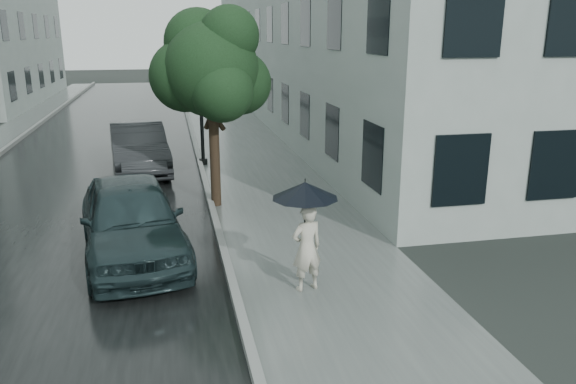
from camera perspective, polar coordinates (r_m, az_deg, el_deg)
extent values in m
plane|color=black|center=(10.05, 3.63, -9.62)|extent=(120.00, 120.00, 0.00)
cube|color=slate|center=(21.34, -4.37, 4.29)|extent=(3.50, 60.00, 0.01)
cube|color=slate|center=(21.17, -9.29, 4.22)|extent=(0.15, 60.00, 0.15)
cube|color=black|center=(21.32, -18.72, 3.46)|extent=(6.85, 60.00, 0.00)
cube|color=#919E99|center=(29.32, 3.98, 16.35)|extent=(7.00, 36.00, 9.00)
cube|color=black|center=(28.57, -3.03, 16.37)|extent=(0.08, 32.40, 7.20)
cube|color=black|center=(39.49, -24.22, 14.23)|extent=(0.08, 16.20, 6.40)
imported|color=#B9B6A2|center=(9.64, 1.92, -5.69)|extent=(0.64, 0.50, 1.54)
cylinder|color=black|center=(9.45, 1.72, -2.55)|extent=(0.02, 0.02, 0.66)
cone|color=black|center=(9.31, 1.74, 0.18)|extent=(1.48, 1.48, 0.28)
cylinder|color=black|center=(9.27, 1.75, 1.14)|extent=(0.02, 0.02, 0.08)
cylinder|color=black|center=(9.57, 1.70, -4.58)|extent=(0.03, 0.03, 0.06)
cylinder|color=#332619|center=(14.33, -7.45, 3.56)|extent=(0.26, 0.26, 2.56)
sphere|color=#1B3C1F|center=(14.02, -7.78, 12.23)|extent=(2.31, 2.31, 2.31)
sphere|color=#1B3C1F|center=(14.39, -4.92, 10.98)|extent=(1.59, 1.59, 1.59)
sphere|color=#1B3C1F|center=(14.36, -10.39, 11.51)|extent=(1.77, 1.77, 1.77)
sphere|color=#1B3C1F|center=(13.46, -6.75, 10.18)|extent=(1.50, 1.50, 1.50)
sphere|color=#1B3C1F|center=(14.51, -9.12, 14.76)|extent=(1.68, 1.68, 1.68)
sphere|color=#1B3C1F|center=(13.86, -5.97, 15.53)|extent=(1.43, 1.43, 1.43)
cylinder|color=black|center=(18.80, -8.88, 9.87)|extent=(0.12, 0.12, 4.75)
cylinder|color=black|center=(19.17, -8.59, 3.09)|extent=(0.28, 0.28, 0.20)
cylinder|color=black|center=(18.69, -10.01, 17.08)|extent=(0.50, 0.10, 0.08)
sphere|color=silver|center=(18.69, -10.96, 16.89)|extent=(0.32, 0.32, 0.32)
imported|color=#1A2A2D|center=(11.44, -15.62, -2.64)|extent=(2.52, 4.87, 1.58)
imported|color=#232628|center=(18.44, -14.94, 4.34)|extent=(2.13, 4.79, 1.53)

